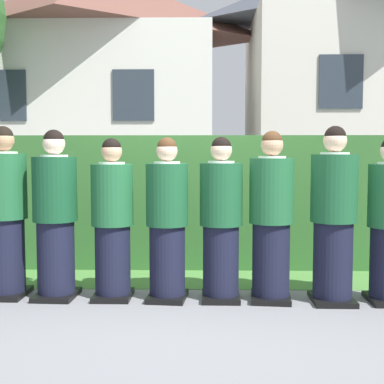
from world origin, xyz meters
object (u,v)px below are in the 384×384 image
object	(u,v)px
student_front_row_4	(221,223)
student_front_row_6	(334,219)
student_front_row_0	(5,216)
student_front_row_1	(55,218)
student_front_row_5	(271,220)
student_front_row_3	(167,223)
student_front_row_2	(112,223)

from	to	relation	value
student_front_row_4	student_front_row_6	world-z (taller)	student_front_row_6
student_front_row_0	student_front_row_1	distance (m)	0.52
student_front_row_5	student_front_row_1	bearing A→B (deg)	178.85
student_front_row_3	student_front_row_2	bearing A→B (deg)	176.73
student_front_row_1	student_front_row_6	distance (m)	2.69
student_front_row_2	student_front_row_1	bearing A→B (deg)	179.40
student_front_row_2	student_front_row_6	size ratio (longest dim) A/B	0.93
student_front_row_4	student_front_row_2	bearing A→B (deg)	178.85
student_front_row_5	student_front_row_2	bearing A→B (deg)	178.65
student_front_row_3	student_front_row_4	xyz separation A→B (m)	(0.52, 0.01, 0.00)
student_front_row_4	student_front_row_5	xyz separation A→B (m)	(0.48, -0.02, 0.03)
student_front_row_0	student_front_row_1	xyz separation A→B (m)	(0.51, -0.04, -0.02)
student_front_row_0	student_front_row_1	bearing A→B (deg)	-4.91
student_front_row_1	student_front_row_5	xyz separation A→B (m)	(2.11, -0.04, -0.01)
student_front_row_5	student_front_row_3	bearing A→B (deg)	179.67
student_front_row_0	student_front_row_1	size ratio (longest dim) A/B	1.02
student_front_row_0	student_front_row_2	size ratio (longest dim) A/B	1.08
student_front_row_3	student_front_row_6	size ratio (longest dim) A/B	0.94
student_front_row_2	student_front_row_4	xyz separation A→B (m)	(1.06, -0.02, 0.01)
student_front_row_0	student_front_row_3	xyz separation A→B (m)	(1.61, -0.08, -0.06)
student_front_row_2	student_front_row_4	distance (m)	1.06
student_front_row_0	student_front_row_5	bearing A→B (deg)	-1.89
student_front_row_2	student_front_row_4	size ratio (longest dim) A/B	0.99
student_front_row_1	student_front_row_4	size ratio (longest dim) A/B	1.04
student_front_row_3	student_front_row_5	bearing A→B (deg)	-0.33
student_front_row_5	student_front_row_0	bearing A→B (deg)	178.11
student_front_row_1	student_front_row_3	bearing A→B (deg)	-1.90
student_front_row_4	student_front_row_6	size ratio (longest dim) A/B	0.94
student_front_row_1	student_front_row_6	size ratio (longest dim) A/B	0.98
student_front_row_1	student_front_row_5	bearing A→B (deg)	-1.15
student_front_row_1	student_front_row_2	xyz separation A→B (m)	(0.56, -0.01, -0.04)
student_front_row_5	student_front_row_6	world-z (taller)	student_front_row_6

